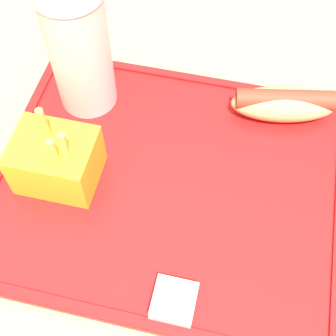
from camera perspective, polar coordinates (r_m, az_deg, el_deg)
The scene contains 7 objects.
ground_plane at distance 1.30m, azimuth 0.24°, elevation -19.33°, with size 8.00×8.00×0.00m, color #383333.
dining_table at distance 0.93m, azimuth 0.33°, elevation -14.05°, with size 1.39×1.13×0.76m.
food_tray at distance 0.58m, azimuth 0.00°, elevation -1.83°, with size 0.43×0.36×0.01m.
soda_cup at distance 0.60m, azimuth -10.74°, elevation 14.01°, with size 0.08×0.08×0.21m.
hot_dog_far at distance 0.64m, azimuth 13.93°, elevation 7.68°, with size 0.15×0.08×0.04m.
fries_carton at distance 0.57m, azimuth -13.46°, elevation 0.93°, with size 0.10×0.08×0.11m.
sauce_cup_mayo at distance 0.50m, azimuth 0.75°, elevation -15.91°, with size 0.04×0.04×0.02m.
Camera 1 is at (0.06, -0.29, 1.26)m, focal length 50.00 mm.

